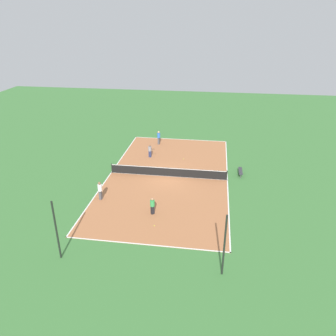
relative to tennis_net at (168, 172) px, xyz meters
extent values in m
plane|color=#3D7538|center=(0.00, 0.00, -0.51)|extent=(80.00, 80.00, 0.00)
cube|color=#AD6B42|center=(0.00, 0.00, -0.50)|extent=(11.59, 21.43, 0.02)
cube|color=white|center=(-5.74, 0.00, -0.49)|extent=(0.10, 21.43, 0.00)
cube|color=white|center=(5.74, 0.00, -0.49)|extent=(0.10, 21.43, 0.00)
cube|color=white|center=(0.00, -10.66, -0.49)|extent=(11.59, 0.10, 0.00)
cube|color=white|center=(0.00, 10.66, -0.49)|extent=(11.59, 0.10, 0.00)
cube|color=white|center=(0.00, 0.00, -0.49)|extent=(11.59, 0.10, 0.00)
cylinder|color=black|center=(-5.64, 0.00, -0.01)|extent=(0.10, 0.10, 0.96)
cylinder|color=black|center=(5.64, 0.00, -0.01)|extent=(0.10, 0.10, 0.96)
cube|color=black|center=(0.00, 0.00, -0.03)|extent=(11.29, 0.03, 0.91)
cube|color=white|center=(0.00, 0.00, 0.39)|extent=(11.29, 0.04, 0.06)
cube|color=#333338|center=(-7.00, -1.37, -0.08)|extent=(0.36, 1.80, 0.04)
cylinder|color=#4C4C51|center=(-7.00, -2.12, -0.31)|extent=(0.08, 0.08, 0.41)
cylinder|color=#4C4C51|center=(-7.00, -0.62, -0.31)|extent=(0.08, 0.08, 0.41)
cube|color=black|center=(0.24, 6.81, -0.13)|extent=(0.32, 0.31, 0.72)
cylinder|color=green|center=(0.24, 6.81, 0.49)|extent=(0.51, 0.51, 0.51)
sphere|color=#A87A56|center=(0.24, 6.81, 0.85)|extent=(0.22, 0.22, 0.22)
cube|color=#4C4C51|center=(5.04, 5.22, -0.07)|extent=(0.24, 0.28, 0.83)
cylinder|color=white|center=(5.04, 5.22, 0.64)|extent=(0.42, 0.42, 0.58)
sphere|color=brown|center=(5.04, 5.22, 1.05)|extent=(0.25, 0.25, 0.25)
cube|color=#4C4C51|center=(2.39, -8.54, -0.07)|extent=(0.25, 0.29, 0.83)
cylinder|color=blue|center=(2.39, -8.54, 0.63)|extent=(0.43, 0.43, 0.58)
sphere|color=tan|center=(2.39, -8.54, 1.05)|extent=(0.25, 0.25, 0.25)
cube|color=navy|center=(2.67, -4.45, -0.13)|extent=(0.32, 0.32, 0.72)
cylinder|color=gray|center=(2.67, -4.45, 0.49)|extent=(0.51, 0.51, 0.51)
sphere|color=brown|center=(2.67, -4.45, 0.85)|extent=(0.22, 0.22, 0.22)
cylinder|color=#262626|center=(2.44, -4.23, 0.62)|extent=(0.23, 0.21, 0.03)
torus|color=black|center=(2.23, -4.04, 0.62)|extent=(0.43, 0.43, 0.02)
sphere|color=#CCE033|center=(-0.20, 8.44, -0.45)|extent=(0.07, 0.07, 0.07)
sphere|color=#CCE033|center=(-1.07, -4.36, -0.45)|extent=(0.07, 0.07, 0.07)
cylinder|color=black|center=(-5.17, 12.72, 1.60)|extent=(0.12, 0.12, 4.23)
cylinder|color=black|center=(5.17, 12.72, 1.60)|extent=(0.12, 0.12, 4.23)
camera|label=1|loc=(-4.14, 28.36, 13.74)|focal=35.00mm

